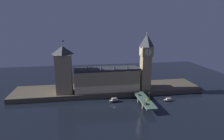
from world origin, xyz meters
The scene contains 16 objects.
ground_plane centered at (0.00, 0.00, 0.00)m, with size 400.00×400.00×0.00m, color black.
embankment centered at (0.00, 39.00, 2.76)m, with size 220.00×42.00×5.52m.
parliament_hall centered at (-3.16, 31.38, 18.46)m, with size 72.88×22.09×31.21m.
clock_tower centered at (41.13, 26.85, 40.08)m, with size 13.14×13.25×65.41m.
victoria_tower centered at (-50.58, 29.98, 31.63)m, with size 17.31×17.31×57.93m.
bridge centered at (29.96, -5.00, 4.98)m, with size 10.43×46.00×6.72m.
car_northbound_lead centered at (27.66, 5.61, 7.36)m, with size 2.01×3.84×1.38m.
car_northbound_trail centered at (27.66, -18.00, 7.37)m, with size 1.92×4.05×1.41m.
car_southbound_lead centered at (32.25, -8.06, 7.34)m, with size 2.06×3.96×1.33m.
pedestrian_near_rail centered at (25.37, -18.30, 7.64)m, with size 0.38×0.38×1.74m.
pedestrian_far_rail centered at (25.37, 9.37, 7.56)m, with size 0.38×0.38×1.60m.
street_lamp_near centered at (24.97, -19.72, 10.98)m, with size 1.34×0.60×6.81m.
street_lamp_mid centered at (34.94, -5.00, 10.88)m, with size 1.34×0.60×6.65m.
street_lamp_far centered at (24.97, 9.72, 10.95)m, with size 1.34×0.60×6.76m.
boat_upstream centered at (1.14, 7.43, 1.65)m, with size 10.90×6.03×4.52m.
boat_downstream centered at (59.10, 1.19, 1.20)m, with size 10.62×4.29×3.27m.
Camera 1 is at (-29.65, -173.19, 79.64)m, focal length 30.00 mm.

